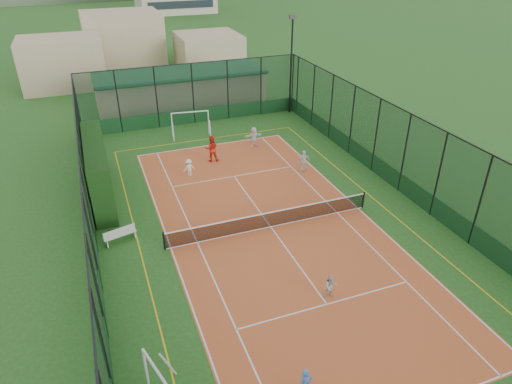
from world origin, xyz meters
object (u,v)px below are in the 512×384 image
at_px(child_far_back, 254,137).
at_px(coach, 212,149).
at_px(child_far_left, 189,168).
at_px(child_near_right, 331,286).
at_px(futsal_goal_far, 191,124).
at_px(child_near_mid, 306,384).
at_px(child_far_right, 304,161).
at_px(floodlight_ne, 291,66).
at_px(white_bench, 120,234).
at_px(clubhouse, 181,88).

height_order(child_far_back, coach, coach).
xyz_separation_m(child_far_left, child_far_back, (5.68, 3.08, 0.16)).
bearing_deg(child_near_right, futsal_goal_far, 105.10).
relative_size(child_near_mid, coach, 0.66).
height_order(futsal_goal_far, child_far_back, futsal_goal_far).
relative_size(child_far_left, child_far_right, 0.78).
xyz_separation_m(child_far_back, coach, (-3.65, -1.40, 0.19)).
xyz_separation_m(floodlight_ne, child_far_back, (-5.64, -6.00, -3.37)).
height_order(white_bench, child_near_mid, child_near_mid).
bearing_deg(white_bench, futsal_goal_far, 46.87).
relative_size(floodlight_ne, coach, 4.40).
height_order(child_near_right, child_far_back, child_far_back).
height_order(child_far_left, child_far_right, child_far_right).
xyz_separation_m(child_near_right, child_far_left, (-3.06, 13.53, 0.01)).
relative_size(futsal_goal_far, coach, 1.58).
xyz_separation_m(white_bench, child_far_back, (10.76, 9.10, 0.29)).
height_order(child_near_mid, child_far_back, child_far_back).
height_order(white_bench, child_far_back, child_far_back).
xyz_separation_m(floodlight_ne, child_far_left, (-11.32, -9.07, -3.53)).
height_order(white_bench, child_far_right, child_far_right).
relative_size(clubhouse, white_bench, 9.06).
bearing_deg(futsal_goal_far, child_near_right, -78.98).
distance_m(clubhouse, coach, 12.83).
bearing_deg(clubhouse, child_far_right, -74.51).
distance_m(floodlight_ne, futsal_goal_far, 10.29).
distance_m(futsal_goal_far, child_far_left, 7.12).
bearing_deg(child_far_left, clubhouse, -108.12).
relative_size(child_near_mid, child_far_right, 0.82).
height_order(floodlight_ne, coach, floodlight_ne).
xyz_separation_m(clubhouse, child_far_right, (4.59, -16.57, -0.81)).
distance_m(white_bench, child_far_right, 13.00).
distance_m(clubhouse, white_bench, 21.96).
bearing_deg(clubhouse, coach, -93.10).
distance_m(white_bench, child_far_left, 7.88).
bearing_deg(futsal_goal_far, child_far_right, -50.96).
xyz_separation_m(child_near_mid, child_near_right, (3.21, 4.10, -0.04)).
bearing_deg(child_near_right, clubhouse, 102.20).
bearing_deg(floodlight_ne, white_bench, -137.37).
relative_size(clubhouse, futsal_goal_far, 5.14).
bearing_deg(child_far_left, floodlight_ne, -148.77).
bearing_deg(white_bench, floodlight_ne, 27.48).
distance_m(child_far_right, coach, 6.49).
bearing_deg(white_bench, child_near_mid, -82.12).
distance_m(child_near_right, child_far_left, 13.88).
distance_m(clubhouse, futsal_goal_far, 7.67).
height_order(child_far_left, child_far_back, child_far_back).
bearing_deg(white_bench, child_far_left, 34.69).
height_order(futsal_goal_far, coach, futsal_goal_far).
bearing_deg(clubhouse, white_bench, -110.83).
bearing_deg(coach, futsal_goal_far, -74.77).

